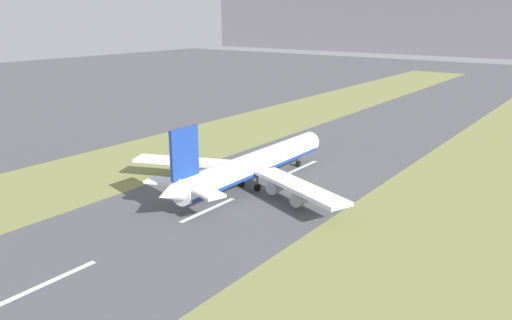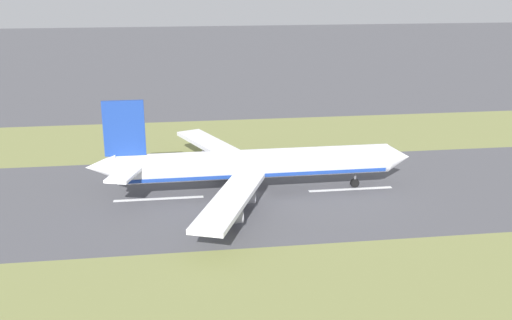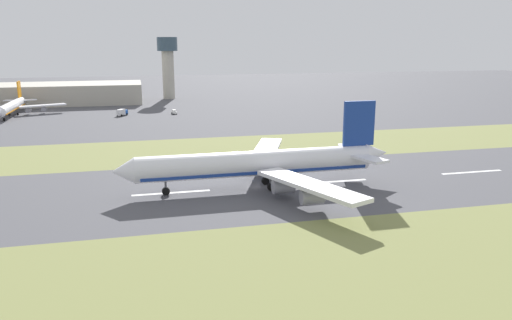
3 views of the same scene
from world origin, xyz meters
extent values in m
plane|color=#4C4C51|center=(0.00, 0.00, 0.00)|extent=(800.00, 800.00, 0.00)
cube|color=olive|center=(-45.00, 0.00, 0.00)|extent=(40.00, 600.00, 0.01)
cube|color=olive|center=(45.00, 0.00, 0.00)|extent=(40.00, 600.00, 0.01)
cube|color=silver|center=(0.00, -60.20, 0.01)|extent=(1.20, 18.00, 0.01)
cube|color=silver|center=(0.00, -20.20, 0.01)|extent=(1.20, 18.00, 0.01)
cube|color=silver|center=(0.00, 19.80, 0.01)|extent=(1.20, 18.00, 0.01)
cylinder|color=white|center=(-1.14, -0.20, 6.20)|extent=(6.47, 56.05, 6.00)
cone|color=white|center=(-1.40, 30.30, 6.20)|extent=(5.92, 5.05, 5.88)
cone|color=white|center=(-0.88, -31.20, 7.00)|extent=(5.15, 6.04, 5.10)
cube|color=navy|center=(-1.14, -0.20, 4.55)|extent=(6.15, 53.81, 0.70)
cube|color=white|center=(-18.58, -7.57, 5.30)|extent=(29.09, 16.63, 0.90)
cube|color=white|center=(16.42, -7.27, 5.30)|extent=(29.18, 16.22, 0.90)
cylinder|color=#93939E|center=(-10.10, -4.28, 2.85)|extent=(3.24, 4.83, 3.20)
cylinder|color=#93939E|center=(-19.07, -7.85, 2.85)|extent=(3.24, 4.83, 3.20)
cylinder|color=#93939E|center=(7.89, -4.12, 2.85)|extent=(3.24, 4.83, 3.20)
cylinder|color=#93939E|center=(16.92, -7.55, 2.85)|extent=(3.24, 4.83, 3.20)
cube|color=navy|center=(-0.92, -26.20, 14.70)|extent=(0.87, 8.01, 11.00)
cube|color=white|center=(-6.42, -26.25, 7.20)|extent=(10.88, 7.34, 0.60)
cube|color=white|center=(4.58, -26.15, 7.20)|extent=(10.86, 7.21, 0.60)
cylinder|color=#59595E|center=(-1.32, 21.08, 2.50)|extent=(0.50, 0.50, 3.20)
cylinder|color=black|center=(-1.32, 21.08, 0.90)|extent=(0.92, 1.81, 1.80)
cylinder|color=#59595E|center=(-3.71, -3.22, 2.50)|extent=(0.50, 0.50, 3.20)
cylinder|color=black|center=(-3.71, -3.22, 0.90)|extent=(0.92, 1.81, 1.80)
cylinder|color=#59595E|center=(1.49, -3.18, 2.50)|extent=(0.50, 0.50, 3.20)
cylinder|color=black|center=(1.49, -3.18, 0.90)|extent=(0.92, 1.81, 1.80)
camera|label=1|loc=(71.84, -99.47, 42.91)|focal=35.00mm
camera|label=2|loc=(114.45, -16.56, 43.82)|focal=42.00mm
camera|label=3|loc=(-112.31, 26.58, 34.52)|focal=35.00mm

